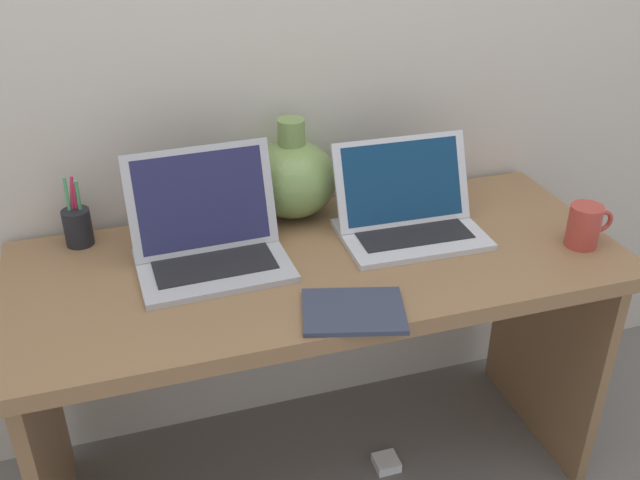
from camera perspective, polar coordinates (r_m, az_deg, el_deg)
ground_plane at (r=2.17m, az=0.00°, el=-18.14°), size 6.00×6.00×0.00m
back_wall at (r=1.85m, az=-3.33°, el=16.70°), size 4.40×0.04×2.40m
desk at (r=1.80m, az=0.00°, el=-5.74°), size 1.46×0.61×0.73m
laptop_left at (r=1.69m, az=-8.93°, el=0.47°), size 0.36×0.27×0.26m
laptop_right at (r=1.82m, az=6.97°, el=2.39°), size 0.36×0.26×0.23m
green_vase at (r=1.87m, az=-2.25°, el=5.02°), size 0.23×0.23×0.26m
notebook_stack at (r=1.52m, az=2.71°, el=-5.69°), size 0.25×0.22×0.01m
coffee_mug at (r=1.86m, az=20.39°, el=1.08°), size 0.12×0.08×0.11m
pen_cup at (r=1.85m, az=-18.79°, el=1.09°), size 0.07×0.07×0.18m
power_brick at (r=2.19m, az=5.32°, el=-17.29°), size 0.07×0.07×0.03m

